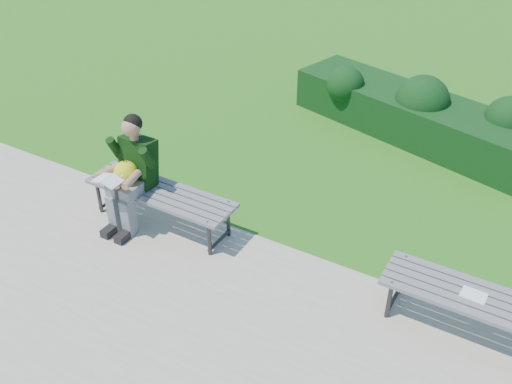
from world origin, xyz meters
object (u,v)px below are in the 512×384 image
Objects in this scene: paper_sheet at (474,295)px; seated_boy at (131,170)px; bench_left at (160,195)px; hedge at (421,114)px; bench_right at (484,304)px.

seated_boy is at bearing -177.23° from paper_sheet.
seated_boy is 5.78× the size of paper_sheet.
bench_left is 7.90× the size of paper_sheet.
seated_boy is (-0.30, -0.10, 0.30)m from bench_left.
hedge is 3.03× the size of seated_boy.
hedge is 3.83m from bench_right.
hedge is 3.79m from paper_sheet.
seated_boy is (-3.82, -0.18, 0.30)m from bench_right.
hedge is at bearing 113.06° from paper_sheet.
bench_right is at bearing -65.56° from hedge.
seated_boy is (-2.24, -3.67, 0.34)m from hedge.
bench_right is at bearing 2.70° from seated_boy.
paper_sheet is at bearing 1.37° from bench_left.
bench_left is 1.00× the size of bench_right.
hedge is 4.31m from seated_boy.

